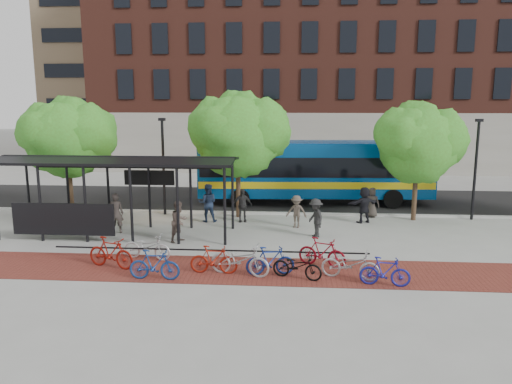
# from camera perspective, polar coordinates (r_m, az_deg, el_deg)

# --- Properties ---
(ground) EXTENTS (160.00, 160.00, 0.00)m
(ground) POSITION_cam_1_polar(r_m,az_deg,el_deg) (22.87, 4.59, -4.87)
(ground) COLOR #9E9E99
(ground) RESTS_ON ground
(asphalt_street) EXTENTS (160.00, 8.00, 0.01)m
(asphalt_street) POSITION_cam_1_polar(r_m,az_deg,el_deg) (30.66, 4.53, -0.91)
(asphalt_street) COLOR black
(asphalt_street) RESTS_ON ground
(curb) EXTENTS (160.00, 0.25, 0.12)m
(curb) POSITION_cam_1_polar(r_m,az_deg,el_deg) (26.74, 4.56, -2.48)
(curb) COLOR #B7B7B2
(curb) RESTS_ON ground
(brick_strip) EXTENTS (24.00, 3.00, 0.01)m
(brick_strip) POSITION_cam_1_polar(r_m,az_deg,el_deg) (18.19, -1.74, -8.92)
(brick_strip) COLOR maroon
(brick_strip) RESTS_ON ground
(bike_rack_rail) EXTENTS (12.00, 0.05, 0.95)m
(bike_rack_rail) POSITION_cam_1_polar(r_m,az_deg,el_deg) (19.21, -5.35, -7.91)
(bike_rack_rail) COLOR black
(bike_rack_rail) RESTS_ON ground
(building_brick) EXTENTS (55.00, 14.00, 20.00)m
(building_brick) POSITION_cam_1_polar(r_m,az_deg,el_deg) (49.28, 16.75, 14.66)
(building_brick) COLOR #5C2A20
(building_brick) RESTS_ON ground
(building_tower) EXTENTS (22.00, 22.00, 30.00)m
(building_tower) POSITION_cam_1_polar(r_m,az_deg,el_deg) (64.67, -10.45, 18.28)
(building_tower) COLOR #7A664C
(building_tower) RESTS_ON ground
(bus_shelter) EXTENTS (10.60, 3.07, 3.60)m
(bus_shelter) POSITION_cam_1_polar(r_m,az_deg,el_deg) (23.20, -15.83, 2.54)
(bus_shelter) COLOR black
(bus_shelter) RESTS_ON ground
(tree_a) EXTENTS (4.90, 4.00, 6.18)m
(tree_a) POSITION_cam_1_polar(r_m,az_deg,el_deg) (28.05, -20.58, 6.13)
(tree_a) COLOR #382619
(tree_a) RESTS_ON ground
(tree_b) EXTENTS (5.15, 4.20, 6.47)m
(tree_b) POSITION_cam_1_polar(r_m,az_deg,el_deg) (25.60, -1.85, 6.93)
(tree_b) COLOR #382619
(tree_b) RESTS_ON ground
(tree_c) EXTENTS (4.66, 3.80, 5.92)m
(tree_c) POSITION_cam_1_polar(r_m,az_deg,el_deg) (26.24, 18.17, 5.62)
(tree_c) COLOR #382619
(tree_c) RESTS_ON ground
(lamp_post_left) EXTENTS (0.35, 0.20, 5.12)m
(lamp_post_left) POSITION_cam_1_polar(r_m,az_deg,el_deg) (26.76, -10.54, 3.23)
(lamp_post_left) COLOR black
(lamp_post_left) RESTS_ON ground
(lamp_post_right) EXTENTS (0.35, 0.20, 5.12)m
(lamp_post_right) POSITION_cam_1_polar(r_m,az_deg,el_deg) (27.45, 23.81, 2.69)
(lamp_post_right) COLOR black
(lamp_post_right) RESTS_ON ground
(bus) EXTENTS (13.63, 3.75, 3.64)m
(bus) POSITION_cam_1_polar(r_m,az_deg,el_deg) (29.58, 6.70, 2.73)
(bus) COLOR navy
(bus) RESTS_ON ground
(bike_1) EXTENTS (2.00, 1.12, 1.16)m
(bike_1) POSITION_cam_1_polar(r_m,az_deg,el_deg) (19.01, -16.27, -6.66)
(bike_1) COLOR maroon
(bike_1) RESTS_ON ground
(bike_2) EXTENTS (2.02, 1.04, 1.01)m
(bike_2) POSITION_cam_1_polar(r_m,az_deg,el_deg) (19.70, -12.33, -6.09)
(bike_2) COLOR #B5B5B8
(bike_2) RESTS_ON ground
(bike_3) EXTENTS (1.77, 0.54, 1.06)m
(bike_3) POSITION_cam_1_polar(r_m,az_deg,el_deg) (17.45, -11.54, -8.16)
(bike_3) COLOR navy
(bike_3) RESTS_ON ground
(bike_5) EXTENTS (1.71, 0.54, 1.02)m
(bike_5) POSITION_cam_1_polar(r_m,az_deg,el_deg) (17.77, -4.85, -7.71)
(bike_5) COLOR maroon
(bike_5) RESTS_ON ground
(bike_6) EXTENTS (2.29, 1.28, 1.14)m
(bike_6) POSITION_cam_1_polar(r_m,az_deg,el_deg) (17.52, -1.86, -7.74)
(bike_6) COLOR #A4A4A6
(bike_6) RESTS_ON ground
(bike_7) EXTENTS (1.78, 0.79, 1.03)m
(bike_7) POSITION_cam_1_polar(r_m,az_deg,el_deg) (17.57, 1.64, -7.87)
(bike_7) COLOR navy
(bike_7) RESTS_ON ground
(bike_8) EXTENTS (1.86, 1.14, 0.92)m
(bike_8) POSITION_cam_1_polar(r_m,az_deg,el_deg) (17.28, 4.73, -8.41)
(bike_8) COLOR black
(bike_8) RESTS_ON ground
(bike_9) EXTENTS (1.88, 1.18, 1.10)m
(bike_9) POSITION_cam_1_polar(r_m,az_deg,el_deg) (18.55, 7.56, -6.85)
(bike_9) COLOR maroon
(bike_9) RESTS_ON ground
(bike_10) EXTENTS (2.10, 1.17, 1.04)m
(bike_10) POSITION_cam_1_polar(r_m,az_deg,el_deg) (17.49, 10.72, -8.12)
(bike_10) COLOR #A0A0A3
(bike_10) RESTS_ON ground
(bike_11) EXTENTS (1.69, 0.69, 0.99)m
(bike_11) POSITION_cam_1_polar(r_m,az_deg,el_deg) (17.10, 14.53, -8.81)
(bike_11) COLOR navy
(bike_11) RESTS_ON ground
(pedestrian_1) EXTENTS (0.75, 0.56, 1.87)m
(pedestrian_1) POSITION_cam_1_polar(r_m,az_deg,el_deg) (23.76, -15.72, -2.34)
(pedestrian_1) COLOR #3C3430
(pedestrian_1) RESTS_ON ground
(pedestrian_2) EXTENTS (1.00, 0.82, 1.92)m
(pedestrian_2) POSITION_cam_1_polar(r_m,az_deg,el_deg) (25.09, -5.55, -1.25)
(pedestrian_2) COLOR #1B2840
(pedestrian_2) RESTS_ON ground
(pedestrian_3) EXTENTS (1.13, 0.82, 1.57)m
(pedestrian_3) POSITION_cam_1_polar(r_m,az_deg,el_deg) (23.94, 4.65, -2.25)
(pedestrian_3) COLOR #4D4339
(pedestrian_3) RESTS_ON ground
(pedestrian_4) EXTENTS (1.06, 0.64, 1.69)m
(pedestrian_4) POSITION_cam_1_polar(r_m,az_deg,el_deg) (25.00, -1.60, -1.53)
(pedestrian_4) COLOR #2B2B2B
(pedestrian_4) RESTS_ON ground
(pedestrian_5) EXTENTS (1.75, 1.17, 1.81)m
(pedestrian_5) POSITION_cam_1_polar(r_m,az_deg,el_deg) (25.37, 12.26, -1.45)
(pedestrian_5) COLOR black
(pedestrian_5) RESTS_ON ground
(pedestrian_6) EXTENTS (0.86, 0.65, 1.57)m
(pedestrian_6) POSITION_cam_1_polar(r_m,az_deg,el_deg) (26.66, 13.10, -1.17)
(pedestrian_6) COLOR #39332E
(pedestrian_6) RESTS_ON ground
(pedestrian_8) EXTENTS (1.03, 1.10, 1.80)m
(pedestrian_8) POSITION_cam_1_polar(r_m,az_deg,el_deg) (21.74, -8.76, -3.33)
(pedestrian_8) COLOR brown
(pedestrian_8) RESTS_ON ground
(pedestrian_9) EXTENTS (1.03, 1.28, 1.74)m
(pedestrian_9) POSITION_cam_1_polar(r_m,az_deg,el_deg) (22.38, 6.83, -2.96)
(pedestrian_9) COLOR black
(pedestrian_9) RESTS_ON ground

